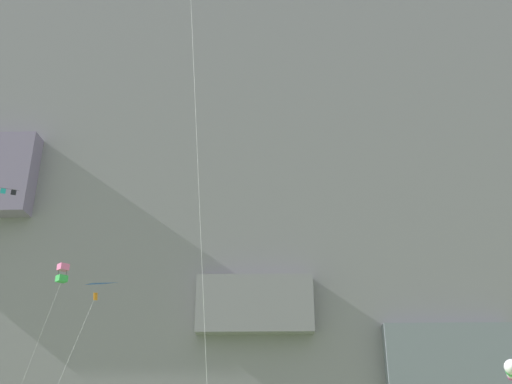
% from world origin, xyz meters
% --- Properties ---
extents(cliff_face, '(180.00, 31.85, 64.73)m').
position_xyz_m(cliff_face, '(-0.03, 65.53, 32.34)').
color(cliff_face, gray).
rests_on(cliff_face, ground).
extents(kite_windsock_upper_mid, '(3.38, 7.99, 7.05)m').
position_xyz_m(kite_windsock_upper_mid, '(14.14, 25.79, 6.62)').
color(kite_windsock_upper_mid, white).
rests_on(kite_windsock_upper_mid, ground).
extents(kite_box_high_right, '(3.15, 3.21, 16.63)m').
position_xyz_m(kite_box_high_right, '(-15.46, 39.90, 15.83)').
color(kite_box_high_right, pink).
rests_on(kite_box_high_right, ground).
extents(kite_delta_mid_center, '(2.99, 4.52, 12.21)m').
position_xyz_m(kite_delta_mid_center, '(-9.84, 30.67, 11.91)').
color(kite_delta_mid_center, blue).
rests_on(kite_delta_mid_center, ground).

